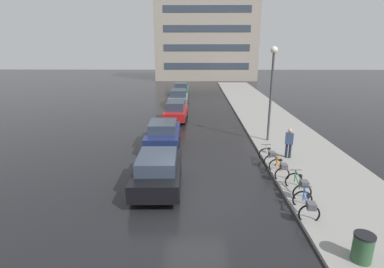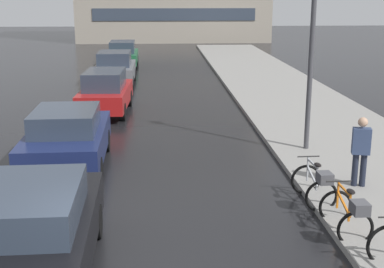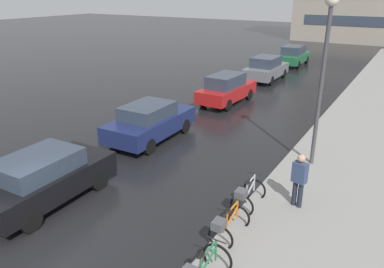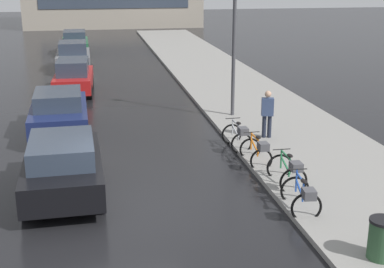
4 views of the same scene
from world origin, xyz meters
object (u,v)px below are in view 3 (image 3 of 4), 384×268
Objects in this scene: bicycle_third at (227,225)px; pedestrian at (299,179)px; streetlamp at (325,56)px; car_black at (44,177)px; car_navy at (150,121)px; car_green at (293,55)px; bicycle_farthest at (247,196)px; car_red at (227,89)px; car_grey at (266,68)px.

pedestrian reaches higher than bicycle_third.
car_black is at bearing -133.61° from streetlamp.
car_navy reaches higher than car_black.
streetlamp is (6.23, 6.54, 3.19)m from car_black.
pedestrian reaches higher than car_black.
car_navy reaches higher than bicycle_third.
car_green is at bearing 107.29° from pedestrian.
car_green reaches higher than bicycle_third.
car_black is 0.96× the size of car_navy.
bicycle_third is at bearing -76.69° from car_green.
bicycle_farthest is 0.33× the size of car_red.
pedestrian is (6.76, -15.36, 0.16)m from car_grey.
streetlamp reaches higher than car_black.
bicycle_third is at bearing -38.01° from car_navy.
car_navy is at bearing -90.49° from car_green.
bicycle_farthest is 0.33× the size of car_black.
bicycle_farthest is at bearing 26.16° from car_black.
car_black is 9.58m from streetlamp.
car_red reaches higher than bicycle_farthest.
bicycle_third is 24.89m from car_green.
bicycle_farthest is 1.54m from pedestrian.
car_grey is 0.73× the size of streetlamp.
streetlamp is at bearing 77.66° from bicycle_farthest.
streetlamp reaches higher than pedestrian.
car_grey is at bearing 108.93° from bicycle_farthest.
streetlamp is at bearing 82.74° from bicycle_third.
car_red is 13.06m from car_green.
car_navy is 13.12m from car_grey.
pedestrian reaches higher than car_grey.
bicycle_third is 0.33× the size of car_black.
car_grey is at bearing 117.57° from streetlamp.
bicycle_third is 0.23× the size of streetlamp.
streetlamp reaches higher than car_green.
car_green is (-0.19, 25.27, 0.01)m from car_black.
car_red reaches higher than car_navy.
streetlamp is at bearing 7.62° from car_navy.
streetlamp reaches higher than car_red.
car_grey is at bearing 91.38° from car_red.
car_red reaches higher than car_green.
pedestrian is (6.60, -8.79, 0.16)m from car_red.
car_black is at bearing -89.53° from car_grey.
car_black is 0.97× the size of car_green.
bicycle_third is at bearing -63.64° from car_red.
car_navy is 1.03× the size of car_red.
pedestrian is (6.61, 3.42, 0.19)m from car_black.
bicycle_third is at bearing -84.46° from bicycle_farthest.
car_green is at bearing 103.31° from bicycle_third.
car_green is at bearing 90.85° from car_red.
car_green is at bearing 108.94° from streetlamp.
car_black is at bearing -152.60° from pedestrian.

